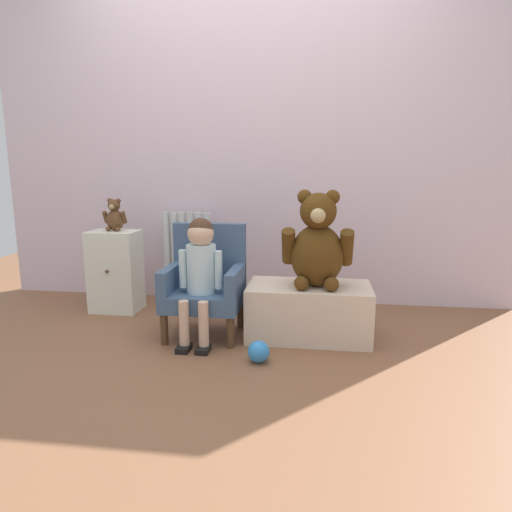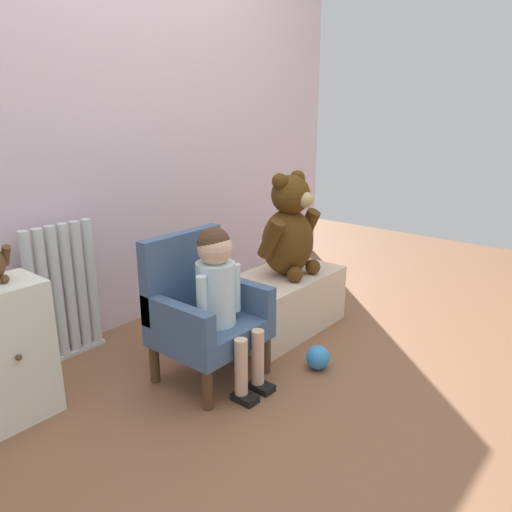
{
  "view_description": "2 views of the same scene",
  "coord_description": "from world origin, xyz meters",
  "views": [
    {
      "loc": [
        0.51,
        -2.08,
        1.0
      ],
      "look_at": [
        0.15,
        0.55,
        0.48
      ],
      "focal_mm": 32.0,
      "sensor_mm": 36.0,
      "label": 1
    },
    {
      "loc": [
        -1.6,
        -1.0,
        1.2
      ],
      "look_at": [
        0.23,
        0.5,
        0.48
      ],
      "focal_mm": 35.0,
      "sensor_mm": 36.0,
      "label": 2
    }
  ],
  "objects": [
    {
      "name": "ground_plane",
      "position": [
        0.0,
        0.0,
        0.0
      ],
      "size": [
        6.0,
        6.0,
        0.0
      ],
      "primitive_type": "plane",
      "color": "brown"
    },
    {
      "name": "small_dresser",
      "position": [
        -0.88,
        0.85,
        0.28
      ],
      "size": [
        0.33,
        0.27,
        0.56
      ],
      "color": "silver",
      "rests_on": "ground_plane"
    },
    {
      "name": "radiator",
      "position": [
        -0.45,
        1.15,
        0.33
      ],
      "size": [
        0.37,
        0.05,
        0.67
      ],
      "color": "silver",
      "rests_on": "ground_plane"
    },
    {
      "name": "large_teddy_bear",
      "position": [
        0.51,
        0.51,
        0.56
      ],
      "size": [
        0.4,
        0.28,
        0.56
      ],
      "color": "#4C2F0F",
      "rests_on": "low_bench"
    },
    {
      "name": "toy_ball",
      "position": [
        0.22,
        0.12,
        0.06
      ],
      "size": [
        0.11,
        0.11,
        0.11
      ],
      "primitive_type": "sphere",
      "color": "#3183D0",
      "rests_on": "ground_plane"
    },
    {
      "name": "child_figure",
      "position": [
        -0.15,
        0.39,
        0.46
      ],
      "size": [
        0.25,
        0.35,
        0.71
      ],
      "color": "silver",
      "rests_on": "ground_plane"
    },
    {
      "name": "back_wall",
      "position": [
        0.0,
        1.27,
        1.2
      ],
      "size": [
        3.8,
        0.05,
        2.4
      ],
      "primitive_type": "cube",
      "color": "silver",
      "rests_on": "ground_plane"
    },
    {
      "name": "child_armchair",
      "position": [
        -0.15,
        0.5,
        0.31
      ],
      "size": [
        0.45,
        0.4,
        0.66
      ],
      "color": "#3F5776",
      "rests_on": "ground_plane"
    },
    {
      "name": "low_bench",
      "position": [
        0.47,
        0.52,
        0.16
      ],
      "size": [
        0.72,
        0.39,
        0.32
      ],
      "primitive_type": "cube",
      "color": "beige",
      "rests_on": "ground_plane"
    }
  ]
}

